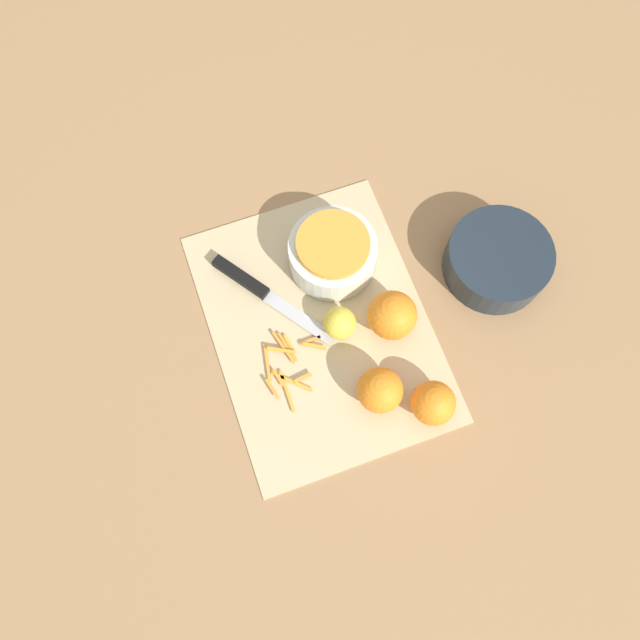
% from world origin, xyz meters
% --- Properties ---
extents(ground_plane, '(4.00, 4.00, 0.00)m').
position_xyz_m(ground_plane, '(0.00, 0.00, 0.00)').
color(ground_plane, '#9E754C').
extents(cutting_board, '(0.47, 0.36, 0.01)m').
position_xyz_m(cutting_board, '(0.00, 0.00, 0.00)').
color(cutting_board, '#CCB284').
rests_on(cutting_board, ground_plane).
extents(bowl_speckled, '(0.15, 0.15, 0.08)m').
position_xyz_m(bowl_speckled, '(-0.10, 0.06, 0.04)').
color(bowl_speckled, silver).
rests_on(bowl_speckled, cutting_board).
extents(bowl_dark, '(0.18, 0.18, 0.07)m').
position_xyz_m(bowl_dark, '(0.00, 0.32, 0.03)').
color(bowl_dark, '#1E2833').
rests_on(bowl_dark, ground_plane).
extents(knife, '(0.22, 0.16, 0.02)m').
position_xyz_m(knife, '(-0.11, -0.08, 0.01)').
color(knife, black).
rests_on(knife, cutting_board).
extents(orange_left, '(0.08, 0.08, 0.08)m').
position_xyz_m(orange_left, '(0.04, 0.11, 0.05)').
color(orange_left, orange).
rests_on(orange_left, cutting_board).
extents(orange_right, '(0.07, 0.07, 0.07)m').
position_xyz_m(orange_right, '(0.14, 0.05, 0.04)').
color(orange_right, orange).
rests_on(orange_right, cutting_board).
extents(orange_back, '(0.07, 0.07, 0.07)m').
position_xyz_m(orange_back, '(0.19, 0.12, 0.04)').
color(orange_back, orange).
rests_on(orange_back, cutting_board).
extents(lemon, '(0.05, 0.05, 0.05)m').
position_xyz_m(lemon, '(0.01, 0.03, 0.03)').
color(lemon, gold).
rests_on(lemon, cutting_board).
extents(peel_pile, '(0.14, 0.11, 0.01)m').
position_xyz_m(peel_pile, '(0.04, -0.07, 0.01)').
color(peel_pile, orange).
rests_on(peel_pile, cutting_board).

